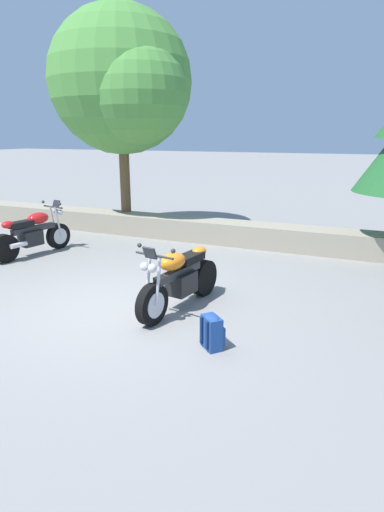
{
  "coord_description": "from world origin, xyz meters",
  "views": [
    {
      "loc": [
        3.69,
        -5.37,
        2.69
      ],
      "look_at": [
        0.82,
        1.2,
        0.65
      ],
      "focal_mm": 30.12,
      "sensor_mm": 36.0,
      "label": 1
    }
  ],
  "objects": [
    {
      "name": "leafy_tree_far_left",
      "position": [
        -2.74,
        4.92,
        3.95
      ],
      "size": [
        3.99,
        3.8,
        5.39
      ],
      "color": "brown",
      "rests_on": "stone_wall"
    },
    {
      "name": "stone_wall",
      "position": [
        0.0,
        4.8,
        0.28
      ],
      "size": [
        36.0,
        0.8,
        0.55
      ],
      "primitive_type": "cube",
      "color": "gray",
      "rests_on": "ground"
    },
    {
      "name": "motorcycle_red_near_left",
      "position": [
        -3.48,
        1.95,
        0.49
      ],
      "size": [
        0.72,
        2.06,
        1.18
      ],
      "color": "black",
      "rests_on": "ground"
    },
    {
      "name": "rider_backpack",
      "position": [
        1.9,
        -0.63,
        0.24
      ],
      "size": [
        0.35,
        0.35,
        0.47
      ],
      "color": "navy",
      "rests_on": "ground"
    },
    {
      "name": "ground_plane",
      "position": [
        0.0,
        0.0,
        0.0
      ],
      "size": [
        120.0,
        120.0,
        0.0
      ],
      "primitive_type": "plane",
      "color": "gray"
    },
    {
      "name": "motorcycle_orange_centre",
      "position": [
        0.94,
        0.4,
        0.49
      ],
      "size": [
        0.68,
        2.06,
        1.18
      ],
      "color": "black",
      "rests_on": "ground"
    }
  ]
}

